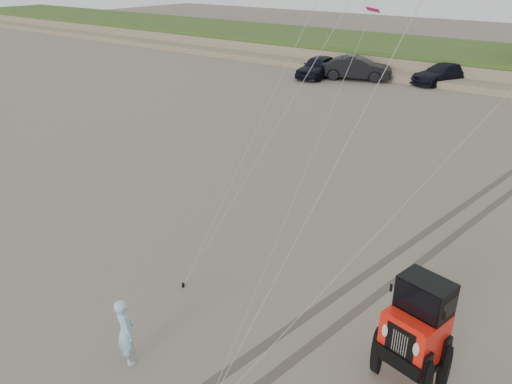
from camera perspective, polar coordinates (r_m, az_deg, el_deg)
ground at (r=12.27m, az=-3.20°, el=-17.69°), size 160.00×160.00×0.00m
truck_a at (r=40.84m, az=7.13°, el=14.03°), size 2.35×5.06×1.68m
truck_b at (r=40.44m, az=11.40°, el=13.71°), size 5.67×3.58×1.76m
truck_c at (r=40.69m, az=20.59°, el=12.53°), size 4.26×5.59×1.51m
jeep at (r=11.42m, az=17.48°, el=-16.18°), size 3.38×5.75×2.01m
man at (r=11.86m, az=-14.68°, el=-15.13°), size 0.72×0.61×1.66m
stake_main at (r=14.35m, az=-8.32°, el=-10.49°), size 0.08×0.08×0.12m
tire_tracks at (r=17.42m, az=19.49°, el=-5.19°), size 5.22×29.74×0.01m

